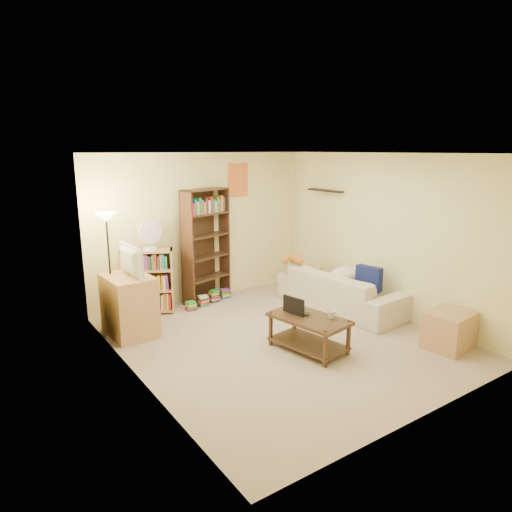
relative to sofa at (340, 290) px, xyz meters
name	(u,v)px	position (x,y,z in m)	size (l,w,h in m)	color
room	(283,223)	(-1.55, -0.45, 1.31)	(4.50, 4.54, 2.52)	tan
sofa	(340,290)	(0.00, 0.00, 0.00)	(0.99, 2.22, 0.63)	beige
navy_pillow	(369,278)	(0.13, -0.46, 0.29)	(0.42, 0.13, 0.38)	navy
cream_blanket	(345,274)	(0.15, 0.06, 0.23)	(0.58, 0.42, 0.25)	white
tabby_cat	(293,259)	(-0.33, 0.81, 0.40)	(0.50, 0.20, 0.17)	orange
coffee_table	(309,328)	(-1.46, -0.91, -0.02)	(0.74, 1.10, 0.45)	#482C1B
laptop	(301,312)	(-1.45, -0.73, 0.15)	(0.29, 0.33, 0.02)	black
laptop_screen	(294,306)	(-1.59, -0.76, 0.27)	(0.01, 0.34, 0.23)	white
mug	(332,315)	(-1.26, -1.11, 0.19)	(0.13, 0.13, 0.10)	silver
tv_remote	(295,308)	(-1.41, -0.56, 0.15)	(0.06, 0.18, 0.02)	black
tv_stand	(129,305)	(-3.19, 0.90, 0.11)	(0.57, 0.79, 0.85)	tan
television	(126,261)	(-3.19, 0.90, 0.75)	(0.13, 0.74, 0.42)	black
tall_bookshelf	(206,243)	(-1.59, 1.59, 0.70)	(0.91, 0.51, 1.92)	#3F2418
short_bookshelf	(148,281)	(-2.65, 1.60, 0.20)	(0.86, 0.63, 1.03)	tan
desk_fan	(150,235)	(-2.59, 1.55, 0.95)	(0.37, 0.21, 0.46)	silver
floor_lamp	(108,238)	(-3.35, 1.15, 1.05)	(0.29, 0.29, 1.71)	black
side_table	(304,283)	(-0.14, 0.74, -0.04)	(0.49, 0.49, 0.56)	tan
end_cabinet	(449,330)	(0.10, -1.90, -0.07)	(0.59, 0.49, 0.49)	tan
book_stacks	(209,299)	(-1.65, 1.42, -0.23)	(0.93, 0.37, 0.21)	red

